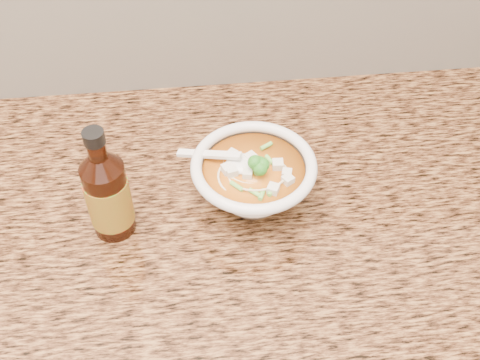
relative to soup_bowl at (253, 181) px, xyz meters
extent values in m
cube|color=olive|center=(-0.32, -0.02, -0.06)|extent=(4.00, 0.68, 0.04)
cylinder|color=white|center=(0.00, 0.00, -0.04)|extent=(0.08, 0.08, 0.01)
torus|color=white|center=(0.00, 0.00, 0.03)|extent=(0.18, 0.18, 0.02)
torus|color=beige|center=(-0.01, 0.00, 0.03)|extent=(0.10, 0.10, 0.00)
torus|color=beige|center=(0.01, -0.01, 0.02)|extent=(0.08, 0.08, 0.00)
torus|color=beige|center=(0.02, 0.01, 0.02)|extent=(0.09, 0.09, 0.00)
torus|color=beige|center=(-0.01, 0.00, 0.02)|extent=(0.09, 0.09, 0.00)
torus|color=beige|center=(0.00, 0.02, 0.02)|extent=(0.06, 0.06, 0.00)
torus|color=beige|center=(-0.01, -0.01, 0.02)|extent=(0.11, 0.11, 0.00)
cube|color=silver|center=(0.01, -0.02, 0.03)|extent=(0.02, 0.02, 0.01)
cube|color=silver|center=(0.05, -0.01, 0.03)|extent=(0.02, 0.02, 0.01)
cube|color=silver|center=(-0.01, 0.01, 0.03)|extent=(0.02, 0.02, 0.01)
cube|color=silver|center=(-0.02, 0.00, 0.03)|extent=(0.02, 0.02, 0.01)
cube|color=silver|center=(0.04, 0.00, 0.03)|extent=(0.02, 0.02, 0.02)
cube|color=silver|center=(0.03, 0.00, 0.03)|extent=(0.02, 0.02, 0.01)
cube|color=silver|center=(0.02, -0.01, 0.03)|extent=(0.02, 0.02, 0.02)
cube|color=silver|center=(-0.02, 0.01, 0.03)|extent=(0.02, 0.02, 0.01)
cube|color=silver|center=(0.01, 0.03, 0.03)|extent=(0.02, 0.02, 0.01)
ellipsoid|color=#196014|center=(0.00, -0.01, 0.04)|extent=(0.03, 0.03, 0.03)
cylinder|color=#73CC4E|center=(0.03, -0.05, 0.03)|extent=(0.02, 0.02, 0.01)
cylinder|color=#73CC4E|center=(-0.03, -0.04, 0.03)|extent=(0.02, 0.01, 0.01)
cylinder|color=#73CC4E|center=(0.00, 0.02, 0.03)|extent=(0.02, 0.02, 0.01)
cylinder|color=#73CC4E|center=(-0.04, 0.00, 0.03)|extent=(0.01, 0.02, 0.01)
cylinder|color=#73CC4E|center=(0.04, 0.02, 0.03)|extent=(0.02, 0.01, 0.01)
cylinder|color=#73CC4E|center=(0.03, 0.02, 0.03)|extent=(0.01, 0.02, 0.01)
ellipsoid|color=white|center=(-0.02, 0.01, 0.03)|extent=(0.04, 0.04, 0.02)
cube|color=white|center=(-0.06, 0.03, 0.04)|extent=(0.10, 0.05, 0.03)
cylinder|color=#371307|center=(-0.21, -0.03, 0.02)|extent=(0.08, 0.08, 0.13)
cylinder|color=#371307|center=(-0.21, -0.03, 0.12)|extent=(0.03, 0.03, 0.03)
cylinder|color=black|center=(-0.21, -0.03, 0.14)|extent=(0.04, 0.04, 0.02)
cylinder|color=red|center=(-0.21, -0.03, 0.02)|extent=(0.08, 0.08, 0.08)
camera|label=1|loc=(-0.08, -0.59, 0.65)|focal=45.00mm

